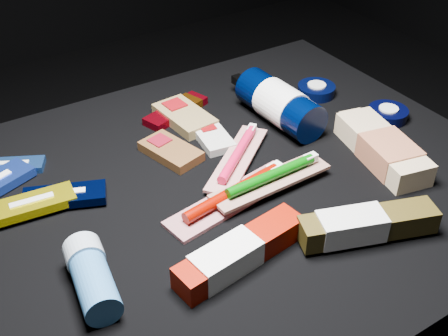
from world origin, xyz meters
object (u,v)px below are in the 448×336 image
deodorant_stick (92,277)px  toothpaste_carton_red (236,255)px  bodywash_bottle (383,149)px  lotion_bottle (280,104)px

deodorant_stick → toothpaste_carton_red: size_ratio=0.62×
toothpaste_carton_red → deodorant_stick: bearing=153.8°
bodywash_bottle → deodorant_stick: bearing=-166.8°
lotion_bottle → deodorant_stick: lotion_bottle is taller
lotion_bottle → bodywash_bottle: (0.08, -0.20, -0.02)m
toothpaste_carton_red → bodywash_bottle: bearing=4.6°
bodywash_bottle → toothpaste_carton_red: bodywash_bottle is taller
lotion_bottle → bodywash_bottle: size_ratio=1.09×
lotion_bottle → deodorant_stick: 0.52m
bodywash_bottle → toothpaste_carton_red: size_ratio=1.04×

